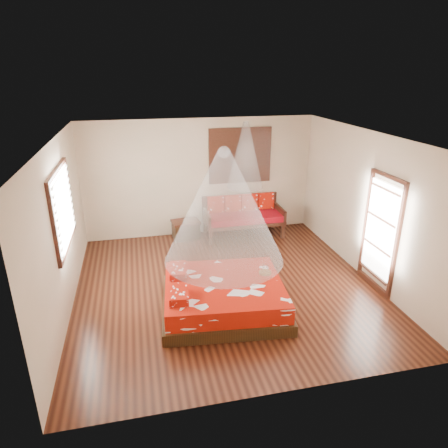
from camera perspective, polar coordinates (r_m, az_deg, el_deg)
The scene contains 10 objects.
room at distance 7.05m, azimuth 0.27°, elevation 1.03°, with size 5.54×5.54×2.84m.
bed at distance 6.87m, azimuth -0.15°, elevation -10.23°, with size 2.23×2.06×0.64m.
daybed at distance 9.75m, azimuth 2.69°, elevation 1.40°, with size 1.90×0.84×0.97m.
storage_chest at distance 9.66m, azimuth -5.48°, elevation -0.76°, with size 0.69×0.55×0.44m.
shutter_panel at distance 9.68m, azimuth 2.31°, elevation 9.74°, with size 1.52×0.06×1.32m.
window_left at distance 7.09m, azimuth -22.01°, elevation 2.10°, with size 0.10×1.74×1.34m.
glazed_door at distance 7.72m, azimuth 21.41°, elevation -1.31°, with size 0.08×1.02×2.16m.
wine_tray at distance 7.05m, azimuth 5.90°, elevation -6.68°, with size 0.22×0.22×0.18m.
mosquito_net_main at distance 6.19m, azimuth -0.01°, elevation 2.49°, with size 1.92×1.92×1.80m, color white.
mosquito_net_daybed at distance 9.22m, azimuth 3.08°, elevation 9.77°, with size 0.83×0.83×1.50m, color white.
Camera 1 is at (-1.49, -6.44, 3.85)m, focal length 32.00 mm.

